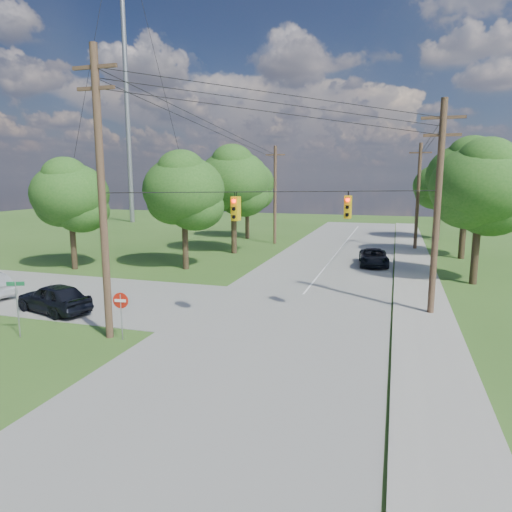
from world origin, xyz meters
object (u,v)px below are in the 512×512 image
(pole_sw, at_px, (102,192))
(pole_ne, at_px, (437,206))
(pole_north_e, at_px, (418,196))
(pole_north_w, at_px, (275,194))
(car_cross_dark, at_px, (54,298))
(car_main_north, at_px, (374,257))
(do_not_enter_sign, at_px, (121,305))

(pole_sw, distance_m, pole_ne, 15.51)
(pole_sw, relative_size, pole_north_e, 1.20)
(pole_north_w, bearing_deg, pole_sw, -89.23)
(pole_north_e, xyz_separation_m, pole_north_w, (-13.90, 0.00, 0.00))
(car_cross_dark, bearing_deg, pole_north_e, 161.99)
(pole_north_e, relative_size, car_main_north, 2.16)
(pole_sw, xyz_separation_m, do_not_enter_sign, (0.70, -0.10, -4.70))
(car_cross_dark, relative_size, car_main_north, 0.96)
(pole_ne, relative_size, car_cross_dark, 2.37)
(pole_sw, xyz_separation_m, pole_ne, (13.50, 7.60, -0.76))
(pole_sw, bearing_deg, car_main_north, 63.34)
(pole_ne, xyz_separation_m, pole_north_w, (-13.90, 22.00, -0.34))
(pole_sw, height_order, pole_north_e, pole_sw)
(pole_ne, distance_m, car_main_north, 13.82)
(pole_north_e, bearing_deg, car_main_north, -109.72)
(pole_ne, distance_m, pole_north_e, 22.00)
(pole_sw, height_order, car_main_north, pole_sw)
(pole_north_w, distance_m, car_cross_dark, 28.00)
(do_not_enter_sign, bearing_deg, car_main_north, 57.72)
(pole_north_e, xyz_separation_m, do_not_enter_sign, (-12.80, -29.70, -3.60))
(pole_north_w, distance_m, car_main_north, 14.84)
(car_cross_dark, xyz_separation_m, do_not_enter_sign, (5.54, -2.40, 0.74))
(do_not_enter_sign, bearing_deg, pole_north_w, 84.77)
(pole_north_w, bearing_deg, do_not_enter_sign, -87.88)
(car_main_north, bearing_deg, pole_north_e, 64.56)
(pole_north_e, bearing_deg, do_not_enter_sign, -113.31)
(pole_ne, xyz_separation_m, car_cross_dark, (-18.34, -5.30, -4.68))
(pole_ne, xyz_separation_m, do_not_enter_sign, (-12.80, -7.70, -3.94))
(pole_ne, relative_size, pole_north_e, 1.05)
(pole_sw, distance_m, pole_north_e, 32.55)
(pole_north_e, xyz_separation_m, car_cross_dark, (-18.34, -27.30, -4.34))
(pole_ne, height_order, car_main_north, pole_ne)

